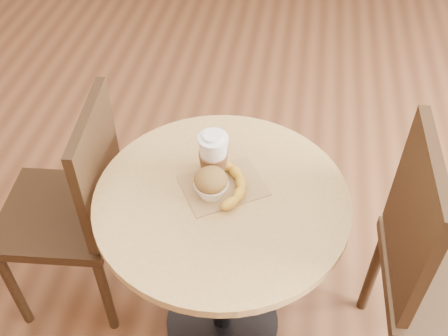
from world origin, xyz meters
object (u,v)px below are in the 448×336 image
(banana, at_px, (223,183))
(chair_right, at_px, (438,269))
(chair_left, at_px, (74,206))
(muffin, at_px, (211,183))
(coffee_cup, at_px, (213,156))
(cafe_table, at_px, (222,237))

(banana, bearing_deg, chair_right, -28.14)
(chair_left, xyz_separation_m, chair_right, (1.22, -0.11, 0.05))
(chair_left, xyz_separation_m, muffin, (0.51, -0.09, 0.29))
(chair_right, bearing_deg, chair_left, 83.03)
(chair_left, relative_size, coffee_cup, 6.05)
(cafe_table, xyz_separation_m, muffin, (-0.03, 0.00, 0.24))
(cafe_table, distance_m, banana, 0.22)
(cafe_table, height_order, chair_left, chair_left)
(chair_left, distance_m, coffee_cup, 0.59)
(coffee_cup, bearing_deg, muffin, -86.79)
(cafe_table, distance_m, chair_right, 0.67)
(cafe_table, height_order, chair_right, chair_right)
(chair_right, relative_size, banana, 4.59)
(chair_left, height_order, muffin, chair_left)
(coffee_cup, relative_size, banana, 0.70)
(coffee_cup, relative_size, muffin, 1.49)
(chair_left, height_order, coffee_cup, chair_left)
(chair_left, height_order, banana, chair_left)
(muffin, bearing_deg, coffee_cup, 95.68)
(chair_left, relative_size, muffin, 9.02)
(chair_right, bearing_deg, coffee_cup, 78.95)
(cafe_table, xyz_separation_m, banana, (-0.00, 0.04, 0.21))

